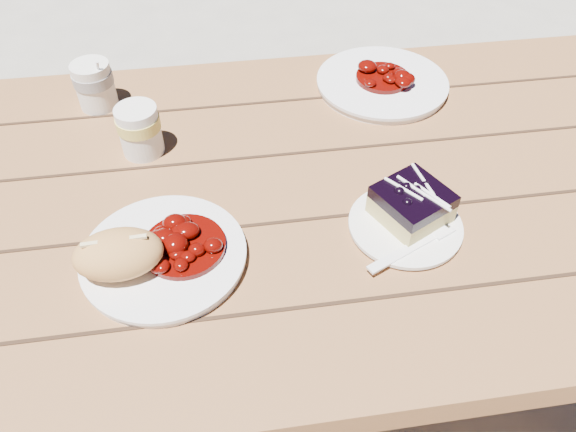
{
  "coord_description": "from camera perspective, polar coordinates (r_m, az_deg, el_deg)",
  "views": [
    {
      "loc": [
        0.09,
        -0.67,
        1.38
      ],
      "look_at": [
        0.17,
        -0.13,
        0.81
      ],
      "focal_mm": 35.0,
      "sensor_mm": 36.0,
      "label": 1
    }
  ],
  "objects": [
    {
      "name": "picnic_table",
      "position": [
        1.04,
        -10.33,
        -4.54
      ],
      "size": [
        2.0,
        1.55,
        0.75
      ],
      "color": "brown",
      "rests_on": "ground"
    },
    {
      "name": "goulash_stew",
      "position": [
        0.8,
        -10.67,
        -2.29
      ],
      "size": [
        0.12,
        0.12,
        0.04
      ],
      "primitive_type": null,
      "color": "#540603",
      "rests_on": "main_plate"
    },
    {
      "name": "blueberry_cake",
      "position": [
        0.86,
        12.46,
        1.22
      ],
      "size": [
        0.13,
        0.13,
        0.06
      ],
      "rotation": [
        0.0,
        0.0,
        0.47
      ],
      "color": "#CABB6E",
      "rests_on": "dessert_plate"
    },
    {
      "name": "dessert_plate",
      "position": [
        0.87,
        11.8,
        -1.01
      ],
      "size": [
        0.17,
        0.17,
        0.01
      ],
      "primitive_type": "cylinder",
      "color": "white",
      "rests_on": "picnic_table"
    },
    {
      "name": "second_plate",
      "position": [
        1.16,
        9.52,
        13.12
      ],
      "size": [
        0.25,
        0.25,
        0.02
      ],
      "primitive_type": "cylinder",
      "color": "white",
      "rests_on": "picnic_table"
    },
    {
      "name": "second_stew",
      "position": [
        1.15,
        9.7,
        14.34
      ],
      "size": [
        0.11,
        0.11,
        0.04
      ],
      "primitive_type": null,
      "color": "#540603",
      "rests_on": "second_plate"
    },
    {
      "name": "second_cup",
      "position": [
        0.99,
        -14.83,
        8.41
      ],
      "size": [
        0.07,
        0.07,
        0.09
      ],
      "primitive_type": "cylinder",
      "color": "white",
      "rests_on": "picnic_table"
    },
    {
      "name": "main_plate",
      "position": [
        0.83,
        -12.46,
        -4.09
      ],
      "size": [
        0.23,
        0.23,
        0.02
      ],
      "primitive_type": "cylinder",
      "color": "white",
      "rests_on": "picnic_table"
    },
    {
      "name": "coffee_cup",
      "position": [
        1.13,
        -19.05,
        12.44
      ],
      "size": [
        0.07,
        0.07,
        0.09
      ],
      "primitive_type": "cylinder",
      "color": "white",
      "rests_on": "picnic_table"
    },
    {
      "name": "bread_roll",
      "position": [
        0.79,
        -16.85,
        -3.73
      ],
      "size": [
        0.13,
        0.09,
        0.06
      ],
      "primitive_type": "ellipsoid",
      "rotation": [
        0.0,
        0.0,
        0.05
      ],
      "color": "tan",
      "rests_on": "main_plate"
    },
    {
      "name": "fork_dessert",
      "position": [
        0.82,
        11.64,
        -3.57
      ],
      "size": [
        0.16,
        0.09,
        0.0
      ],
      "primitive_type": null,
      "rotation": [
        0.0,
        0.0,
        -1.13
      ],
      "color": "white",
      "rests_on": "dessert_plate"
    },
    {
      "name": "ground",
      "position": [
        1.53,
        -7.33,
        -18.65
      ],
      "size": [
        60.0,
        60.0,
        0.0
      ],
      "primitive_type": "plane",
      "color": "#9B978C",
      "rests_on": "ground"
    }
  ]
}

